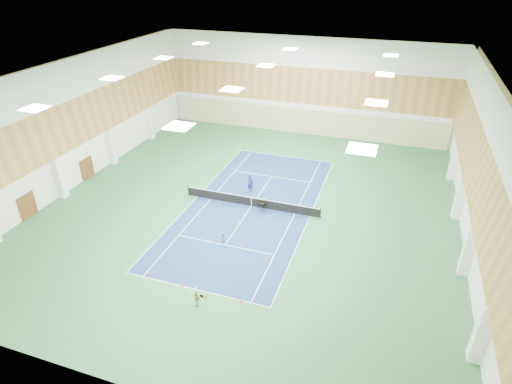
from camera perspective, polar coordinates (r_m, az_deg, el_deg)
ground at (r=39.42m, az=-0.61°, el=-1.90°), size 40.00×40.00×0.00m
room_shell at (r=36.72m, az=-0.66°, el=6.17°), size 36.00×40.00×12.00m
wood_cladding at (r=35.99m, az=-0.68°, el=9.11°), size 36.00×40.00×8.00m
ceiling_light_grid at (r=34.87m, az=-0.72°, el=15.19°), size 21.40×25.40×0.06m
court_surface at (r=39.42m, az=-0.61°, el=-1.90°), size 10.97×23.77×0.01m
tennis_balls_scatter at (r=39.40m, az=-0.61°, el=-1.85°), size 10.57×22.77×0.07m
tennis_net at (r=39.14m, az=-0.62°, el=-1.21°), size 12.80×0.10×1.10m
back_curtain at (r=56.07m, az=6.16°, el=9.35°), size 35.40×0.16×3.20m
door_left_a at (r=42.31m, az=-28.17°, el=-1.65°), size 0.08×1.80×2.20m
door_left_b at (r=47.30m, az=-21.60°, el=2.95°), size 0.08×1.80×2.20m
coach at (r=41.53m, az=-0.78°, el=1.25°), size 0.76×0.59×1.84m
child_court at (r=34.43m, az=-4.33°, el=-6.07°), size 0.60×0.57×0.98m
child_apron at (r=29.04m, az=-7.97°, el=-13.89°), size 0.72×0.41×1.15m
ball_cart at (r=38.36m, az=0.74°, el=-1.99°), size 0.62×0.62×0.99m
cone_svc_a at (r=35.65m, az=-10.28°, el=-5.90°), size 0.20×0.20×0.22m
cone_svc_b at (r=34.69m, az=-5.37°, el=-6.59°), size 0.21×0.21×0.23m
cone_svc_c at (r=34.27m, az=-2.11°, el=-6.95°), size 0.21×0.21×0.23m
cone_svc_d at (r=32.93m, az=1.43°, el=-8.64°), size 0.21×0.21×0.23m
cone_base_a at (r=32.45m, az=-13.99°, el=-10.30°), size 0.22×0.22×0.24m
cone_base_b at (r=30.92m, az=-9.75°, el=-12.04°), size 0.23×0.23×0.25m
cone_base_c at (r=29.79m, az=-6.80°, el=-13.64°), size 0.23×0.23×0.25m
cone_base_d at (r=29.31m, az=-1.98°, el=-14.28°), size 0.23×0.23×0.25m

